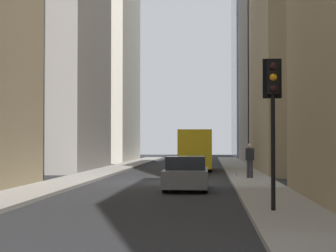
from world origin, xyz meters
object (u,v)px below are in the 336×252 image
object	(u,v)px
delivery_truck	(196,150)
hatchback_grey	(186,174)
traffic_light_foreground	(273,98)
discarded_bottle	(237,174)
pedestrian	(250,159)

from	to	relation	value
delivery_truck	hatchback_grey	xyz separation A→B (m)	(-17.40, 0.00, -0.80)
traffic_light_foreground	delivery_truck	bearing A→B (deg)	5.97
traffic_light_foreground	discarded_bottle	bearing A→B (deg)	0.77
hatchback_grey	discarded_bottle	bearing A→B (deg)	-15.88
delivery_truck	hatchback_grey	world-z (taller)	delivery_truck
hatchback_grey	pedestrian	distance (m)	7.30
pedestrian	discarded_bottle	world-z (taller)	pedestrian
traffic_light_foreground	discarded_bottle	world-z (taller)	traffic_light_foreground
traffic_light_foreground	pedestrian	world-z (taller)	traffic_light_foreground
delivery_truck	pedestrian	xyz separation A→B (m)	(-10.79, -3.06, -0.33)
delivery_truck	discarded_bottle	bearing A→B (deg)	-164.26
traffic_light_foreground	discarded_bottle	distance (m)	17.29
hatchback_grey	traffic_light_foreground	distance (m)	9.16
hatchback_grey	pedestrian	xyz separation A→B (m)	(6.61, -3.06, 0.46)
delivery_truck	pedestrian	distance (m)	11.22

